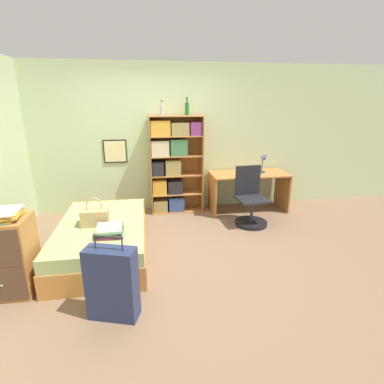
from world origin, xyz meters
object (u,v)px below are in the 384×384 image
(desk_lamp, at_px, (264,159))
(bed, at_px, (103,238))
(book_stack_on_bed, at_px, (109,231))
(suitcase, at_px, (112,284))
(bookcase, at_px, (172,163))
(desk, at_px, (248,184))
(magazine_pile_on_dresser, at_px, (5,214))
(dresser, at_px, (8,256))
(handbag, at_px, (95,216))
(bottle_green, at_px, (162,110))
(bottle_brown, at_px, (187,108))
(desk_chair, at_px, (250,207))

(desk_lamp, bearing_deg, bed, -154.43)
(book_stack_on_bed, height_order, desk_lamp, desk_lamp)
(suitcase, bearing_deg, bookcase, 73.41)
(suitcase, relative_size, desk, 0.60)
(magazine_pile_on_dresser, relative_size, desk, 0.28)
(bed, xyz_separation_m, dresser, (-0.86, -0.71, 0.20))
(handbag, xyz_separation_m, suitcase, (0.31, -1.23, -0.20))
(bookcase, relative_size, desk_lamp, 4.69)
(suitcase, height_order, desk, suitcase)
(book_stack_on_bed, distance_m, magazine_pile_on_dresser, 1.07)
(magazine_pile_on_dresser, height_order, desk, magazine_pile_on_dresser)
(handbag, relative_size, dresser, 0.43)
(book_stack_on_bed, height_order, desk, desk)
(magazine_pile_on_dresser, xyz_separation_m, desk_lamp, (3.54, 2.01, 0.06))
(book_stack_on_bed, xyz_separation_m, bottle_green, (0.77, 1.83, 1.32))
(bed, height_order, bookcase, bookcase)
(magazine_pile_on_dresser, height_order, bottle_brown, bottle_brown)
(desk_lamp, bearing_deg, dresser, -150.72)
(suitcase, height_order, magazine_pile_on_dresser, magazine_pile_on_dresser)
(bed, height_order, magazine_pile_on_dresser, magazine_pile_on_dresser)
(suitcase, distance_m, desk_chair, 2.81)
(desk_chair, bearing_deg, desk_lamp, 55.07)
(dresser, bearing_deg, bottle_brown, 44.82)
(desk_chair, bearing_deg, desk, 74.75)
(dresser, bearing_deg, bed, 39.39)
(bottle_green, bearing_deg, book_stack_on_bed, -112.91)
(handbag, distance_m, book_stack_on_bed, 0.40)
(book_stack_on_bed, bearing_deg, desk_lamp, 33.38)
(bookcase, distance_m, desk_chair, 1.57)
(desk_chair, bearing_deg, suitcase, -136.21)
(bed, bearing_deg, desk, 27.83)
(bed, bearing_deg, bottle_green, 57.41)
(book_stack_on_bed, xyz_separation_m, bookcase, (0.92, 1.85, 0.40))
(bottle_green, relative_size, desk, 0.18)
(dresser, bearing_deg, suitcase, -27.63)
(bookcase, xyz_separation_m, desk_lamp, (1.66, -0.15, 0.05))
(book_stack_on_bed, relative_size, desk_chair, 0.37)
(bottle_brown, xyz_separation_m, desk_lamp, (1.38, -0.18, -0.89))
(handbag, height_order, suitcase, suitcase)
(suitcase, distance_m, desk, 3.39)
(magazine_pile_on_dresser, height_order, bottle_green, bottle_green)
(bottle_green, bearing_deg, bottle_brown, 6.72)
(bed, xyz_separation_m, magazine_pile_on_dresser, (-0.81, -0.71, 0.66))
(magazine_pile_on_dresser, bearing_deg, bottle_brown, 45.45)
(dresser, bearing_deg, book_stack_on_bed, 17.11)
(bottle_green, distance_m, desk, 2.02)
(book_stack_on_bed, height_order, bottle_brown, bottle_brown)
(desk_lamp, bearing_deg, bottle_brown, 172.45)
(bookcase, distance_m, bottle_green, 0.93)
(desk, bearing_deg, desk_lamp, 2.47)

